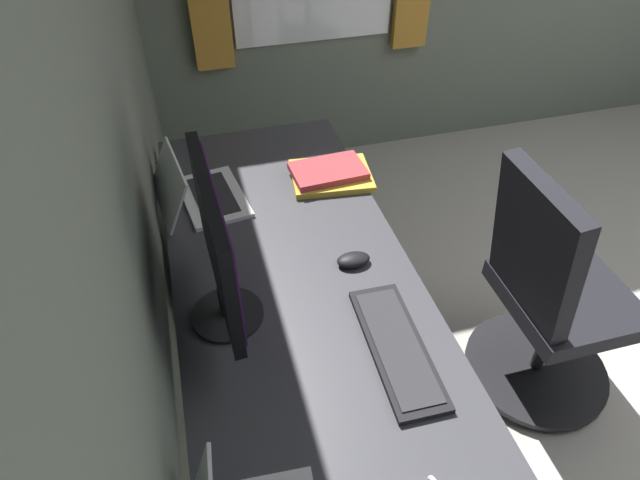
% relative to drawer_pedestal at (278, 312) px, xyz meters
% --- Properties ---
extents(wall_back, '(5.04, 0.10, 2.60)m').
position_rel_drawer_pedestal_xyz_m(wall_back, '(-0.65, 0.40, 0.95)').
color(wall_back, slate).
rests_on(wall_back, ground).
extents(desk, '(1.99, 0.72, 0.73)m').
position_rel_drawer_pedestal_xyz_m(desk, '(-0.30, -0.03, 0.32)').
color(desk, '#38383D').
rests_on(desk, ground).
extents(drawer_pedestal, '(0.40, 0.51, 0.69)m').
position_rel_drawer_pedestal_xyz_m(drawer_pedestal, '(0.00, 0.00, 0.00)').
color(drawer_pedestal, '#38383D').
rests_on(drawer_pedestal, ground).
extents(monitor_primary, '(0.48, 0.20, 0.45)m').
position_rel_drawer_pedestal_xyz_m(monitor_primary, '(-0.30, 0.19, 0.64)').
color(monitor_primary, black).
rests_on(monitor_primary, desk).
extents(laptop_left, '(0.35, 0.33, 0.19)m').
position_rel_drawer_pedestal_xyz_m(laptop_left, '(0.24, 0.22, 0.43)').
color(laptop_left, white).
rests_on(laptop_left, desk).
extents(keyboard_main, '(0.42, 0.15, 0.02)m').
position_rel_drawer_pedestal_xyz_m(keyboard_main, '(-0.54, -0.22, 0.39)').
color(keyboard_main, black).
rests_on(keyboard_main, desk).
extents(mouse_main, '(0.06, 0.10, 0.03)m').
position_rel_drawer_pedestal_xyz_m(mouse_main, '(-0.20, -0.21, 0.40)').
color(mouse_main, black).
rests_on(mouse_main, desk).
extents(book_stack_near, '(0.26, 0.31, 0.05)m').
position_rel_drawer_pedestal_xyz_m(book_stack_near, '(0.26, -0.27, 0.40)').
color(book_stack_near, gold).
rests_on(book_stack_near, desk).
extents(office_chair, '(0.56, 0.56, 0.97)m').
position_rel_drawer_pedestal_xyz_m(office_chair, '(-0.30, -0.91, 0.11)').
color(office_chair, black).
rests_on(office_chair, ground).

